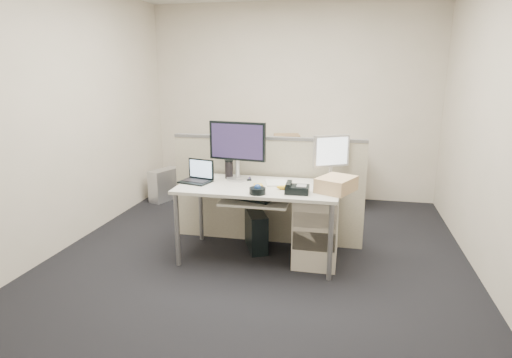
% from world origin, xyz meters
% --- Properties ---
extents(floor, '(4.00, 4.50, 0.01)m').
position_xyz_m(floor, '(0.00, 0.00, -0.01)').
color(floor, black).
rests_on(floor, ground).
extents(wall_back, '(4.00, 0.02, 2.70)m').
position_xyz_m(wall_back, '(0.00, 2.25, 1.35)').
color(wall_back, beige).
rests_on(wall_back, ground).
extents(wall_front, '(4.00, 0.02, 2.70)m').
position_xyz_m(wall_front, '(0.00, -2.25, 1.35)').
color(wall_front, beige).
rests_on(wall_front, ground).
extents(wall_left, '(0.02, 4.50, 2.70)m').
position_xyz_m(wall_left, '(-2.00, 0.00, 1.35)').
color(wall_left, beige).
rests_on(wall_left, ground).
extents(wall_right, '(0.02, 4.50, 2.70)m').
position_xyz_m(wall_right, '(2.00, 0.00, 1.35)').
color(wall_right, beige).
rests_on(wall_right, ground).
extents(desk, '(1.50, 0.75, 0.73)m').
position_xyz_m(desk, '(0.00, 0.00, 0.66)').
color(desk, '#B3B1A8').
rests_on(desk, floor).
extents(keyboard_tray, '(0.62, 0.32, 0.02)m').
position_xyz_m(keyboard_tray, '(0.00, -0.18, 0.62)').
color(keyboard_tray, '#B3B1A8').
rests_on(keyboard_tray, desk).
extents(drawer_pedestal, '(0.40, 0.55, 0.65)m').
position_xyz_m(drawer_pedestal, '(0.55, 0.05, 0.33)').
color(drawer_pedestal, '#BFB1A1').
rests_on(drawer_pedestal, floor).
extents(cubicle_partition, '(2.00, 0.06, 1.10)m').
position_xyz_m(cubicle_partition, '(0.00, 0.45, 0.55)').
color(cubicle_partition, '#B4AD92').
rests_on(cubicle_partition, floor).
extents(back_counter, '(2.00, 0.60, 0.72)m').
position_xyz_m(back_counter, '(0.00, 1.93, 0.36)').
color(back_counter, '#BFB1A1').
rests_on(back_counter, floor).
extents(monitor_main, '(0.60, 0.30, 0.58)m').
position_xyz_m(monitor_main, '(-0.25, 0.18, 1.02)').
color(monitor_main, black).
rests_on(monitor_main, desk).
extents(monitor_small, '(0.41, 0.34, 0.45)m').
position_xyz_m(monitor_small, '(0.65, 0.31, 0.95)').
color(monitor_small, '#B7B7BC').
rests_on(monitor_small, desk).
extents(laptop, '(0.33, 0.27, 0.21)m').
position_xyz_m(laptop, '(-0.62, -0.02, 0.84)').
color(laptop, black).
rests_on(laptop, desk).
extents(trackball, '(0.18, 0.18, 0.06)m').
position_xyz_m(trackball, '(0.05, -0.28, 0.76)').
color(trackball, black).
rests_on(trackball, desk).
extents(desk_phone, '(0.21, 0.17, 0.07)m').
position_xyz_m(desk_phone, '(0.39, -0.18, 0.76)').
color(desk_phone, black).
rests_on(desk_phone, desk).
extents(paper_stack, '(0.26, 0.29, 0.01)m').
position_xyz_m(paper_stack, '(0.15, 0.12, 0.74)').
color(paper_stack, silver).
rests_on(paper_stack, desk).
extents(sticky_pad, '(0.10, 0.10, 0.01)m').
position_xyz_m(sticky_pad, '(-0.00, 0.00, 0.74)').
color(sticky_pad, gold).
rests_on(sticky_pad, desk).
extents(travel_mug, '(0.09, 0.09, 0.17)m').
position_xyz_m(travel_mug, '(-0.35, 0.22, 0.82)').
color(travel_mug, black).
rests_on(travel_mug, desk).
extents(banana, '(0.19, 0.05, 0.04)m').
position_xyz_m(banana, '(0.28, -0.09, 0.75)').
color(banana, gold).
rests_on(banana, desk).
extents(cellphone, '(0.09, 0.13, 0.01)m').
position_xyz_m(cellphone, '(-0.15, 0.20, 0.74)').
color(cellphone, black).
rests_on(cellphone, desk).
extents(manila_folders, '(0.39, 0.43, 0.13)m').
position_xyz_m(manila_folders, '(0.72, -0.05, 0.79)').
color(manila_folders, tan).
rests_on(manila_folders, desk).
extents(keyboard, '(0.43, 0.26, 0.02)m').
position_xyz_m(keyboard, '(-0.05, -0.14, 0.64)').
color(keyboard, black).
rests_on(keyboard, keyboard_tray).
extents(pc_tower_desk, '(0.32, 0.45, 0.39)m').
position_xyz_m(pc_tower_desk, '(-0.07, 0.20, 0.20)').
color(pc_tower_desk, black).
rests_on(pc_tower_desk, floor).
extents(pc_tower_spare_dark, '(0.24, 0.43, 0.38)m').
position_xyz_m(pc_tower_spare_dark, '(-1.05, 1.63, 0.19)').
color(pc_tower_spare_dark, black).
rests_on(pc_tower_spare_dark, floor).
extents(pc_tower_spare_silver, '(0.34, 0.51, 0.44)m').
position_xyz_m(pc_tower_spare_silver, '(-1.70, 1.63, 0.22)').
color(pc_tower_spare_silver, '#B7B7BC').
rests_on(pc_tower_spare_silver, floor).
extents(cardboard_box_left, '(0.41, 0.31, 0.31)m').
position_xyz_m(cardboard_box_left, '(-0.70, 1.98, 0.87)').
color(cardboard_box_left, '#936A4F').
rests_on(cardboard_box_left, back_counter).
extents(cardboard_box_right, '(0.39, 0.33, 0.24)m').
position_xyz_m(cardboard_box_right, '(0.00, 1.81, 0.84)').
color(cardboard_box_right, '#936A4F').
rests_on(cardboard_box_right, back_counter).
extents(red_binder, '(0.11, 0.30, 0.27)m').
position_xyz_m(red_binder, '(-0.55, 2.03, 0.86)').
color(red_binder, '#A51200').
rests_on(red_binder, back_counter).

